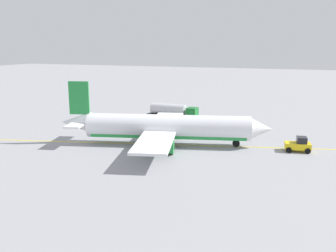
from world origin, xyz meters
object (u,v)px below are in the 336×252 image
object	(u,v)px
safety_cone_nose	(248,135)
refueling_worker	(175,118)
fuel_tanker	(173,111)
airplane	(165,128)
pushback_tug	(298,145)

from	to	relation	value
safety_cone_nose	refueling_worker	bearing A→B (deg)	157.00
fuel_tanker	safety_cone_nose	xyz separation A→B (m)	(17.37, -9.97, -1.42)
airplane	refueling_worker	size ratio (longest dim) A/B	19.16
airplane	pushback_tug	distance (m)	20.02
refueling_worker	safety_cone_nose	distance (m)	17.08
refueling_worker	safety_cone_nose	xyz separation A→B (m)	(15.71, -6.67, -0.51)
airplane	safety_cone_nose	world-z (taller)	airplane
airplane	safety_cone_nose	distance (m)	15.34
refueling_worker	safety_cone_nose	world-z (taller)	refueling_worker
fuel_tanker	safety_cone_nose	size ratio (longest dim) A/B	17.82
airplane	safety_cone_nose	xyz separation A→B (m)	(11.32, 10.07, -2.40)
airplane	refueling_worker	distance (m)	17.41
airplane	fuel_tanker	xyz separation A→B (m)	(-6.05, 20.05, -0.98)
safety_cone_nose	fuel_tanker	bearing A→B (deg)	150.15
pushback_tug	safety_cone_nose	bearing A→B (deg)	141.54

